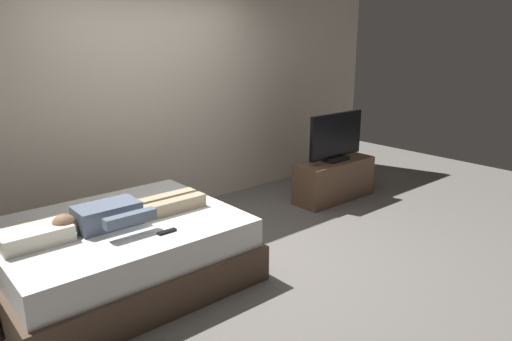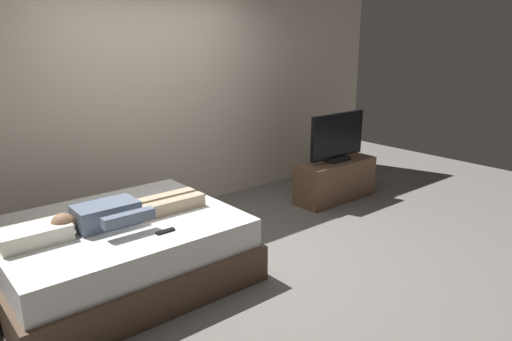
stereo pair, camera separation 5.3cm
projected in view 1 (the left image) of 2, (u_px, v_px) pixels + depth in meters
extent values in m
plane|color=slate|center=(237.00, 259.00, 4.29)|extent=(10.00, 10.00, 0.00)
cube|color=beige|center=(176.00, 88.00, 5.33)|extent=(6.40, 0.10, 2.80)
cube|color=brown|center=(122.00, 265.00, 3.87)|extent=(1.90, 1.54, 0.30)
cube|color=white|center=(119.00, 235.00, 3.79)|extent=(1.82, 1.46, 0.24)
cube|color=silver|center=(34.00, 235.00, 3.35)|extent=(0.48, 0.34, 0.12)
cube|color=slate|center=(107.00, 215.00, 3.64)|extent=(0.48, 0.28, 0.18)
sphere|color=#936B4C|center=(64.00, 226.00, 3.43)|extent=(0.18, 0.18, 0.18)
cube|color=tan|center=(173.00, 206.00, 3.93)|extent=(0.60, 0.11, 0.11)
cube|color=tan|center=(164.00, 201.00, 4.04)|extent=(0.60, 0.11, 0.11)
cube|color=slate|center=(130.00, 219.00, 3.46)|extent=(0.40, 0.08, 0.08)
cube|color=black|center=(167.00, 232.00, 3.53)|extent=(0.15, 0.04, 0.02)
cube|color=brown|center=(334.00, 180.00, 5.83)|extent=(1.10, 0.40, 0.50)
cube|color=black|center=(335.00, 158.00, 5.75)|extent=(0.32, 0.20, 0.05)
cube|color=black|center=(336.00, 135.00, 5.67)|extent=(0.88, 0.05, 0.54)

